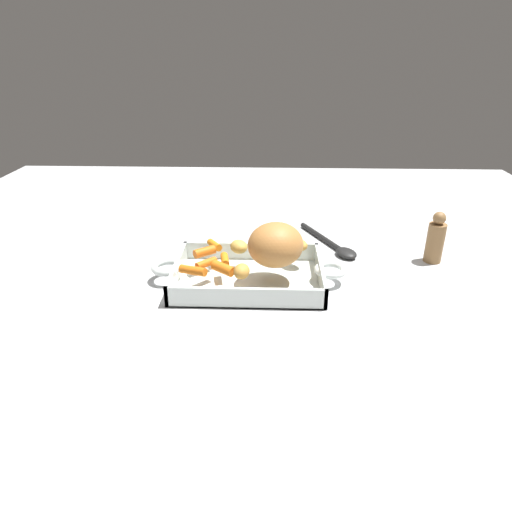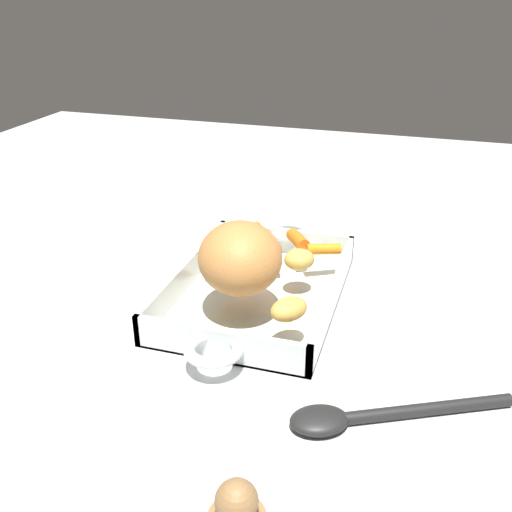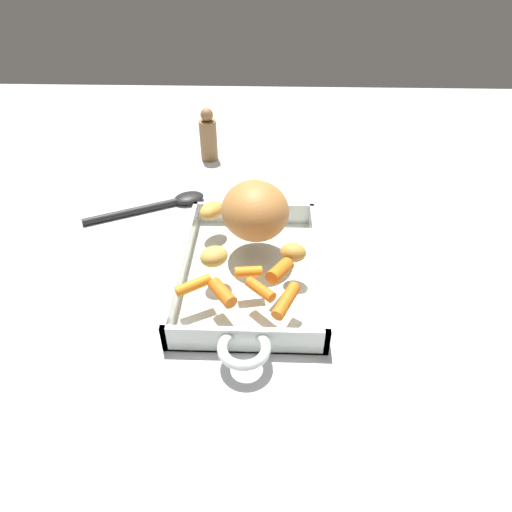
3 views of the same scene
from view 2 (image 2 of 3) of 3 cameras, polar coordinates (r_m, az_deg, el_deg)
ground_plane at (r=0.86m, az=0.17°, el=-4.22°), size 2.08×2.08×0.00m
roasting_dish at (r=0.85m, az=0.18°, el=-3.36°), size 0.44×0.23×0.05m
pork_roast at (r=0.77m, az=-1.58°, el=-0.20°), size 0.15×0.15×0.10m
baby_carrot_center_right at (r=0.89m, az=6.70°, el=0.69°), size 0.04×0.06×0.02m
baby_carrot_northeast at (r=0.89m, az=-1.84°, el=1.01°), size 0.05×0.05×0.03m
baby_carrot_short at (r=0.88m, az=0.87°, el=0.53°), size 0.02×0.04×0.02m
baby_carrot_northwest at (r=0.92m, az=4.17°, el=1.61°), size 0.05×0.05×0.02m
baby_carrot_center_left at (r=0.92m, az=0.67°, el=1.65°), size 0.05×0.05×0.02m
baby_carrot_southeast at (r=0.95m, az=-1.09°, el=2.53°), size 0.07×0.04×0.02m
potato_near_roast at (r=0.86m, az=-4.07°, el=0.36°), size 0.04×0.05×0.03m
potato_whole at (r=0.84m, az=4.31°, el=-0.35°), size 0.06×0.06×0.03m
potato_golden_large at (r=0.72m, az=3.28°, el=-5.28°), size 0.06×0.06×0.03m
serving_spoon at (r=0.65m, az=10.87°, el=-15.27°), size 0.14×0.24×0.02m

